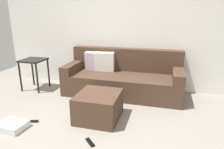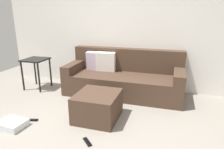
{
  "view_description": "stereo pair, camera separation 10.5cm",
  "coord_description": "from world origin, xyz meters",
  "px_view_note": "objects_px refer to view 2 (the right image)",
  "views": [
    {
      "loc": [
        1.01,
        -2.0,
        1.59
      ],
      "look_at": [
        0.13,
        1.25,
        0.57
      ],
      "focal_mm": 32.64,
      "sensor_mm": 36.0,
      "label": 1
    },
    {
      "loc": [
        1.11,
        -1.97,
        1.59
      ],
      "look_at": [
        0.13,
        1.25,
        0.57
      ],
      "focal_mm": 32.64,
      "sensor_mm": 36.0,
      "label": 2
    }
  ],
  "objects_px": {
    "couch_sectional": "(123,78)",
    "ottoman": "(98,106)",
    "remote_by_storage_bin": "(32,120)",
    "remote_near_ottoman": "(87,142)",
    "storage_bin": "(12,124)",
    "side_table": "(36,64)"
  },
  "relations": [
    {
      "from": "couch_sectional",
      "to": "ottoman",
      "type": "xyz_separation_m",
      "value": [
        -0.12,
        -1.14,
        -0.12
      ]
    },
    {
      "from": "ottoman",
      "to": "remote_by_storage_bin",
      "type": "xyz_separation_m",
      "value": [
        -0.93,
        -0.37,
        -0.2
      ]
    },
    {
      "from": "ottoman",
      "to": "remote_near_ottoman",
      "type": "distance_m",
      "value": 0.67
    },
    {
      "from": "ottoman",
      "to": "storage_bin",
      "type": "relative_size",
      "value": 1.74
    },
    {
      "from": "couch_sectional",
      "to": "ottoman",
      "type": "distance_m",
      "value": 1.16
    },
    {
      "from": "couch_sectional",
      "to": "ottoman",
      "type": "bearing_deg",
      "value": -95.98
    },
    {
      "from": "storage_bin",
      "to": "remote_near_ottoman",
      "type": "distance_m",
      "value": 1.2
    },
    {
      "from": "remote_near_ottoman",
      "to": "remote_by_storage_bin",
      "type": "xyz_separation_m",
      "value": [
        -1.03,
        0.26,
        0.0
      ]
    },
    {
      "from": "couch_sectional",
      "to": "side_table",
      "type": "xyz_separation_m",
      "value": [
        -1.86,
        -0.27,
        0.21
      ]
    },
    {
      "from": "storage_bin",
      "to": "remote_by_storage_bin",
      "type": "relative_size",
      "value": 2.4
    },
    {
      "from": "storage_bin",
      "to": "remote_by_storage_bin",
      "type": "xyz_separation_m",
      "value": [
        0.17,
        0.23,
        -0.04
      ]
    },
    {
      "from": "remote_by_storage_bin",
      "to": "side_table",
      "type": "bearing_deg",
      "value": 106.12
    },
    {
      "from": "couch_sectional",
      "to": "side_table",
      "type": "distance_m",
      "value": 1.89
    },
    {
      "from": "side_table",
      "to": "couch_sectional",
      "type": "bearing_deg",
      "value": 8.19
    },
    {
      "from": "remote_by_storage_bin",
      "to": "couch_sectional",
      "type": "bearing_deg",
      "value": 38.59
    },
    {
      "from": "storage_bin",
      "to": "remote_near_ottoman",
      "type": "relative_size",
      "value": 2.06
    },
    {
      "from": "couch_sectional",
      "to": "ottoman",
      "type": "relative_size",
      "value": 3.41
    },
    {
      "from": "side_table",
      "to": "remote_near_ottoman",
      "type": "height_order",
      "value": "side_table"
    },
    {
      "from": "couch_sectional",
      "to": "remote_by_storage_bin",
      "type": "relative_size",
      "value": 14.26
    },
    {
      "from": "storage_bin",
      "to": "side_table",
      "type": "xyz_separation_m",
      "value": [
        -0.64,
        1.49,
        0.49
      ]
    },
    {
      "from": "couch_sectional",
      "to": "storage_bin",
      "type": "distance_m",
      "value": 2.15
    },
    {
      "from": "side_table",
      "to": "storage_bin",
      "type": "bearing_deg",
      "value": -66.58
    }
  ]
}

